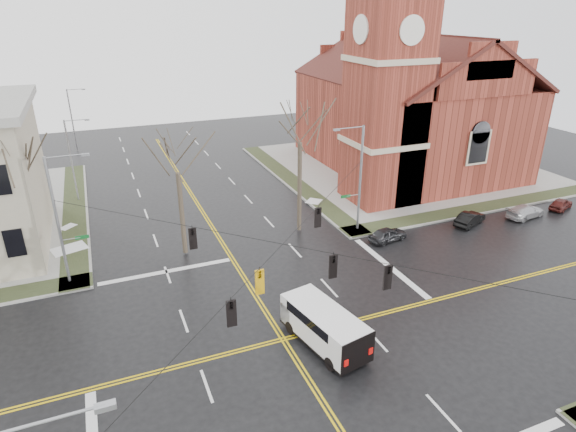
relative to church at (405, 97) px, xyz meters
name	(u,v)px	position (x,y,z in m)	size (l,w,h in m)	color
ground	(283,339)	(-24.76, -24.78, -8.43)	(120.00, 120.00, 0.00)	black
sidewalks	(283,338)	(-24.76, -24.78, -8.36)	(80.00, 80.00, 0.17)	gray
road_markings	(283,339)	(-24.76, -24.78, -8.43)	(100.00, 100.00, 0.01)	gold
church	(405,97)	(0.00, 0.00, 0.00)	(24.28, 27.48, 27.50)	maroon
signal_pole_ne	(359,176)	(-13.44, -13.28, -3.48)	(2.75, 0.22, 9.00)	gray
signal_pole_nw	(60,218)	(-36.09, -13.28, -3.48)	(2.75, 0.22, 9.00)	gray
span_wires	(283,244)	(-24.76, -24.78, -2.23)	(23.02, 23.02, 0.03)	black
traffic_signals	(287,262)	(-24.76, -25.45, -2.98)	(8.21, 8.26, 1.30)	black
streetlight_north_a	(72,157)	(-35.42, 3.22, -3.97)	(2.30, 0.20, 8.00)	gray
streetlight_north_b	(73,117)	(-35.42, 23.22, -3.97)	(2.30, 0.20, 8.00)	gray
cargo_van	(322,323)	(-22.81, -25.80, -7.13)	(3.37, 6.13, 2.21)	white
parked_car_a	(388,234)	(-12.03, -16.08, -7.85)	(1.37, 3.41, 1.16)	black
parked_car_b	(470,219)	(-3.53, -16.11, -7.84)	(1.26, 3.62, 1.19)	black
parked_car_c	(525,211)	(2.34, -16.71, -7.84)	(1.67, 4.10, 1.19)	#B8B8BB
parked_car_d	(561,204)	(7.05, -16.53, -7.89)	(1.29, 3.21, 1.09)	#4F1A16
tree_nw_far	(20,169)	(-38.01, -11.27, -0.49)	(4.00, 4.00, 10.96)	#3D3227
tree_nw_near	(177,167)	(-27.92, -12.07, -1.36)	(4.00, 4.00, 9.74)	#3D3227
tree_ne	(300,136)	(-18.02, -11.59, -0.11)	(4.00, 4.00, 11.50)	#3D3227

